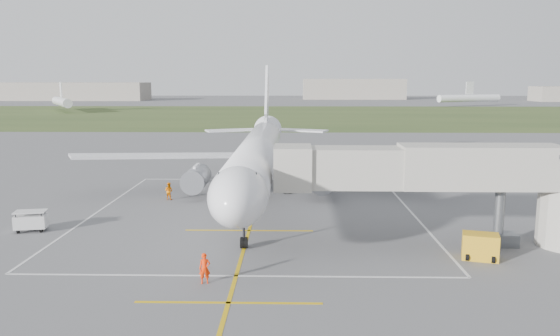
{
  "coord_description": "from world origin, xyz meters",
  "views": [
    {
      "loc": [
        3.35,
        -51.29,
        11.69
      ],
      "look_at": [
        2.3,
        -4.0,
        4.0
      ],
      "focal_mm": 35.0,
      "sensor_mm": 36.0,
      "label": 1
    }
  ],
  "objects_px": {
    "jet_bridge": "(469,180)",
    "ramp_worker_wing": "(169,191)",
    "baggage_cart": "(31,221)",
    "airliner": "(257,156)",
    "ramp_worker_nose": "(205,268)",
    "gpu_unit": "(480,247)"
  },
  "relations": [
    {
      "from": "jet_bridge",
      "to": "ramp_worker_wing",
      "type": "distance_m",
      "value": 28.74
    },
    {
      "from": "baggage_cart",
      "to": "ramp_worker_wing",
      "type": "height_order",
      "value": "ramp_worker_wing"
    },
    {
      "from": "jet_bridge",
      "to": "baggage_cart",
      "type": "height_order",
      "value": "jet_bridge"
    },
    {
      "from": "airliner",
      "to": "baggage_cart",
      "type": "height_order",
      "value": "airliner"
    },
    {
      "from": "baggage_cart",
      "to": "ramp_worker_nose",
      "type": "height_order",
      "value": "ramp_worker_nose"
    },
    {
      "from": "gpu_unit",
      "to": "ramp_worker_wing",
      "type": "relative_size",
      "value": 1.51
    },
    {
      "from": "jet_bridge",
      "to": "airliner",
      "type": "bearing_deg",
      "value": 137.81
    },
    {
      "from": "baggage_cart",
      "to": "ramp_worker_wing",
      "type": "bearing_deg",
      "value": 43.7
    },
    {
      "from": "gpu_unit",
      "to": "ramp_worker_wing",
      "type": "xyz_separation_m",
      "value": [
        -24.51,
        17.52,
        0.02
      ]
    },
    {
      "from": "jet_bridge",
      "to": "ramp_worker_wing",
      "type": "xyz_separation_m",
      "value": [
        -24.49,
        14.53,
        -3.89
      ]
    },
    {
      "from": "jet_bridge",
      "to": "gpu_unit",
      "type": "bearing_deg",
      "value": -89.54
    },
    {
      "from": "airliner",
      "to": "jet_bridge",
      "type": "bearing_deg",
      "value": -42.19
    },
    {
      "from": "jet_bridge",
      "to": "gpu_unit",
      "type": "xyz_separation_m",
      "value": [
        0.02,
        -2.99,
        -3.9
      ]
    },
    {
      "from": "jet_bridge",
      "to": "ramp_worker_nose",
      "type": "xyz_separation_m",
      "value": [
        -17.4,
        -7.72,
        -3.85
      ]
    },
    {
      "from": "gpu_unit",
      "to": "baggage_cart",
      "type": "xyz_separation_m",
      "value": [
        -32.71,
        5.95,
        -0.02
      ]
    },
    {
      "from": "airliner",
      "to": "gpu_unit",
      "type": "relative_size",
      "value": 18.05
    },
    {
      "from": "jet_bridge",
      "to": "baggage_cart",
      "type": "bearing_deg",
      "value": 174.82
    },
    {
      "from": "ramp_worker_nose",
      "to": "airliner",
      "type": "bearing_deg",
      "value": 74.74
    },
    {
      "from": "airliner",
      "to": "gpu_unit",
      "type": "height_order",
      "value": "airliner"
    },
    {
      "from": "ramp_worker_nose",
      "to": "jet_bridge",
      "type": "bearing_deg",
      "value": 13.04
    },
    {
      "from": "jet_bridge",
      "to": "ramp_worker_wing",
      "type": "height_order",
      "value": "jet_bridge"
    },
    {
      "from": "gpu_unit",
      "to": "ramp_worker_wing",
      "type": "bearing_deg",
      "value": 160.1
    }
  ]
}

